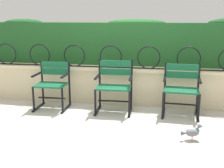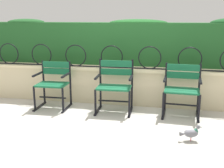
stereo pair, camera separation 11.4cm
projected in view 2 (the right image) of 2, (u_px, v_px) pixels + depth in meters
ground_plane at (110, 119)px, 4.54m from camera, size 60.00×60.00×0.00m
stone_wall at (120, 85)px, 5.33m from camera, size 7.42×0.41×0.69m
iron_arch_fence at (113, 58)px, 5.16m from camera, size 6.88×0.02×0.42m
hedge_row at (126, 42)px, 5.57m from camera, size 7.27×0.55×0.92m
park_chair_left at (54, 83)px, 5.04m from camera, size 0.58×0.54×0.83m
park_chair_centre at (115, 85)px, 4.83m from camera, size 0.63×0.54×0.90m
park_chair_right at (182, 88)px, 4.63m from camera, size 0.62×0.55×0.86m
pigeon_near_chairs at (191, 133)px, 3.71m from camera, size 0.29×0.15×0.22m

